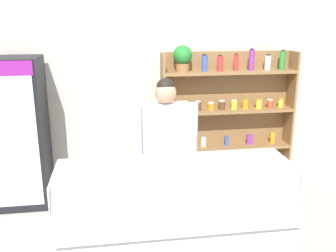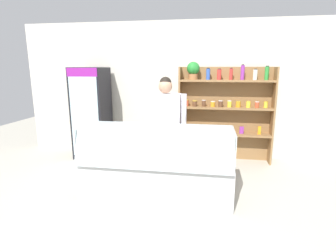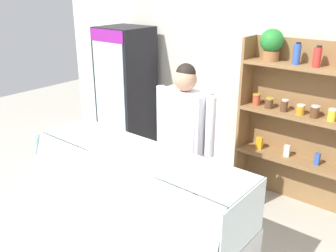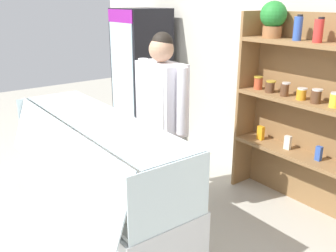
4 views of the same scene
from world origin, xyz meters
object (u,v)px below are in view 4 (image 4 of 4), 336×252
at_px(shop_clerk, 161,108).
at_px(deli_display_case, 98,196).
at_px(shelving_unit, 323,103).
at_px(drinks_fridge, 142,77).

bearing_deg(shop_clerk, deli_display_case, -91.46).
bearing_deg(deli_display_case, shelving_unit, 61.20).
distance_m(drinks_fridge, shop_clerk, 1.87).
bearing_deg(shelving_unit, drinks_fridge, -175.78).
xyz_separation_m(drinks_fridge, shelving_unit, (2.58, 0.19, 0.16)).
bearing_deg(shop_clerk, shelving_unit, 48.63).
xyz_separation_m(drinks_fridge, shop_clerk, (1.66, -0.86, 0.08)).
xyz_separation_m(deli_display_case, shop_clerk, (0.02, 0.66, 0.67)).
xyz_separation_m(shelving_unit, shop_clerk, (-0.93, -1.05, -0.08)).
distance_m(drinks_fridge, shelving_unit, 2.59).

